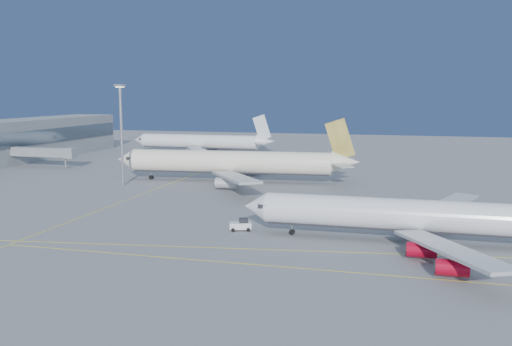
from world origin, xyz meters
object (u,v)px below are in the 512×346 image
object	(u,v)px
airliner_virgin	(424,217)
airliner_third	(202,142)
light_mast	(121,126)
airliner_etihad	(235,162)
pushback_tug	(241,225)

from	to	relation	value
airliner_virgin	airliner_third	world-z (taller)	airliner_third
light_mast	airliner_etihad	bearing A→B (deg)	27.01
airliner_virgin	pushback_tug	xyz separation A→B (m)	(-31.89, 0.86, -3.56)
light_mast	airliner_virgin	bearing A→B (deg)	-28.06
airliner_etihad	pushback_tug	size ratio (longest dim) A/B	15.88
airliner_etihad	light_mast	world-z (taller)	light_mast
airliner_virgin	airliner_third	distance (m)	148.55
light_mast	pushback_tug	bearing A→B (deg)	-41.65
airliner_virgin	airliner_etihad	world-z (taller)	airliner_etihad
airliner_third	pushback_tug	world-z (taller)	airliner_third
airliner_third	pushback_tug	xyz separation A→B (m)	(52.66, -121.29, -3.91)
airliner_etihad	light_mast	size ratio (longest dim) A/B	2.57
airliner_third	light_mast	world-z (taller)	light_mast
airliner_third	light_mast	bearing A→B (deg)	-84.59
pushback_tug	light_mast	world-z (taller)	light_mast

